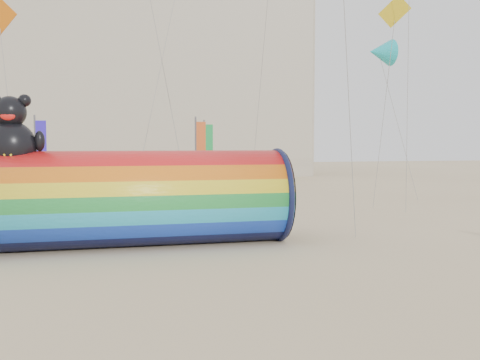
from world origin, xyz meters
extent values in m
plane|color=#CCB58C|center=(0.00, 0.00, 0.00)|extent=(160.00, 160.00, 0.00)
cube|color=#B7AD99|center=(-12.00, 46.00, 10.00)|extent=(60.00, 15.00, 20.00)
cube|color=#28303D|center=(-12.00, 38.44, 10.50)|extent=(59.50, 0.12, 17.00)
cylinder|color=red|center=(-3.38, 3.01, 1.70)|extent=(11.65, 3.40, 3.40)
torus|color=#0F1438|center=(2.33, 3.01, 1.70)|extent=(0.23, 3.56, 3.56)
cylinder|color=black|center=(2.47, 3.01, 1.70)|extent=(0.06, 3.37, 3.37)
ellipsoid|color=black|center=(-7.07, 3.01, 3.54)|extent=(1.66, 1.49, 1.75)
ellipsoid|color=yellow|center=(-7.07, 2.47, 3.45)|extent=(0.85, 0.37, 0.75)
sphere|color=black|center=(-7.07, 3.01, 4.71)|extent=(1.07, 1.07, 1.07)
sphere|color=black|center=(-6.60, 3.01, 5.10)|extent=(0.43, 0.43, 0.43)
ellipsoid|color=red|center=(-7.07, 2.57, 4.56)|extent=(0.47, 0.17, 0.30)
ellipsoid|color=black|center=(-6.15, 2.91, 3.74)|extent=(0.35, 0.35, 0.70)
cylinder|color=#59595E|center=(-7.77, 14.86, 2.60)|extent=(0.10, 0.10, 5.20)
cube|color=#2F1CD2|center=(-7.46, 14.86, 2.65)|extent=(0.56, 0.06, 4.50)
cylinder|color=#59595E|center=(1.08, 14.57, 2.60)|extent=(0.10, 0.10, 5.20)
cube|color=#D2511D|center=(1.39, 14.57, 2.65)|extent=(0.56, 0.06, 4.50)
cylinder|color=#59595E|center=(2.35, 18.90, 2.60)|extent=(0.10, 0.10, 5.20)
cube|color=#16923E|center=(2.66, 18.90, 2.65)|extent=(0.56, 0.06, 4.50)
cube|color=gold|center=(9.21, 6.59, 9.81)|extent=(0.89, 0.06, 1.25)
cone|color=#18B2C0|center=(11.10, 11.36, 8.77)|extent=(1.49, 1.49, 1.34)
cube|color=#DC630B|center=(-8.40, 9.31, 9.15)|extent=(0.95, 0.06, 1.33)
camera|label=1|loc=(-3.92, -16.31, 3.68)|focal=40.00mm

